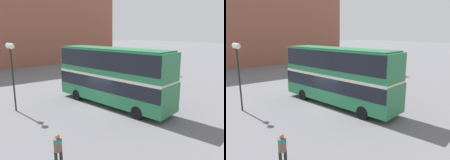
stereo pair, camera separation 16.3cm
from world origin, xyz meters
TOP-DOWN VIEW (x-y plane):
  - ground_plane at (0.00, 0.00)m, footprint 240.00×240.00m
  - building_row_left at (-30.33, 4.20)m, footprint 9.23×34.46m
  - double_decker_bus at (-0.12, 1.12)m, footprint 11.06×4.30m
  - pedestrian_foreground at (5.25, -6.14)m, footprint 0.41×0.41m
  - parked_car_kerb_near at (-6.25, 15.29)m, footprint 4.10×1.82m
  - street_lamp_twin_globe at (-3.60, -5.70)m, footprint 1.27×0.43m

SIDE VIEW (x-z plane):
  - ground_plane at x=0.00m, z-range 0.00..0.00m
  - parked_car_kerb_near at x=-6.25m, z-range 0.02..1.50m
  - pedestrian_foreground at x=5.25m, z-range 0.18..1.76m
  - double_decker_bus at x=-0.12m, z-range 0.34..5.13m
  - street_lamp_twin_globe at x=-3.60m, z-range 1.64..6.89m
  - building_row_left at x=-30.33m, z-range 0.01..16.87m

